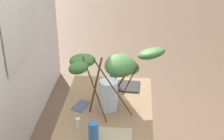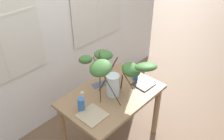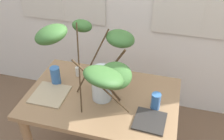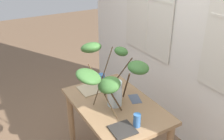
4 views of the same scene
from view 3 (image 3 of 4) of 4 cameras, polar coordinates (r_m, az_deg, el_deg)
The scene contains 8 objects.
dining_table at distance 1.96m, azimuth -2.20°, elevation -9.07°, with size 1.11×0.73×0.77m.
vase_with_branches at distance 1.61m, azimuth -3.14°, elevation 1.85°, with size 0.69×0.81×0.62m.
drinking_glass_blue_left at distance 1.98m, azimuth -12.70°, elevation -1.22°, with size 0.07×0.07×0.14m, color #386BAD.
drinking_glass_blue_right at distance 1.75m, azimuth 9.90°, elevation -6.99°, with size 0.07×0.07×0.12m, color #386BAD.
plate_square_left at distance 1.92m, azimuth -13.89°, elevation -5.37°, with size 0.25×0.25×0.01m, color tan.
plate_square_right at distance 1.69m, azimuth 8.57°, elevation -11.33°, with size 0.20×0.20×0.01m, color #2D2B28.
napkin_folded at distance 2.01m, azimuth 0.29°, elevation -2.06°, with size 0.17×0.10×0.00m, color #4C566B.
pillar_candle at distance 2.04m, azimuth -7.80°, elevation -0.36°, with size 0.03×0.03×0.09m.
Camera 3 is at (0.43, -1.32, 2.01)m, focal length 40.29 mm.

